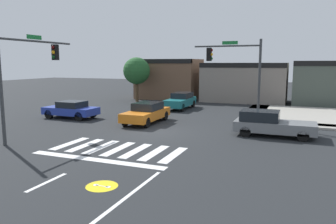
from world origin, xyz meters
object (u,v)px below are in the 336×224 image
at_px(traffic_signal_northeast, 236,66).
at_px(roadside_tree, 137,71).
at_px(traffic_signal_southwest, 28,65).
at_px(car_gray, 270,124).
at_px(car_teal, 181,101).
at_px(car_blue, 71,109).
at_px(car_orange, 146,113).

relative_size(traffic_signal_northeast, roadside_tree, 1.20).
bearing_deg(traffic_signal_southwest, traffic_signal_northeast, -46.51).
distance_m(car_gray, roadside_tree, 19.95).
distance_m(car_teal, roadside_tree, 7.88).
xyz_separation_m(car_teal, car_blue, (-6.08, -8.20, -0.08)).
xyz_separation_m(car_gray, car_orange, (-8.57, 1.10, 0.01)).
bearing_deg(traffic_signal_northeast, car_blue, 13.91).
bearing_deg(car_gray, car_blue, 177.20).
bearing_deg(roadside_tree, traffic_signal_southwest, -81.73).
distance_m(traffic_signal_northeast, car_orange, 7.18).
height_order(traffic_signal_southwest, car_blue, traffic_signal_southwest).
bearing_deg(car_teal, traffic_signal_northeast, 49.16).
bearing_deg(car_gray, roadside_tree, 140.51).
distance_m(traffic_signal_northeast, car_teal, 8.60).
xyz_separation_m(car_teal, car_orange, (0.21, -7.82, -0.03)).
bearing_deg(car_blue, traffic_signal_southwest, -70.52).
xyz_separation_m(car_teal, car_gray, (8.78, -8.92, -0.04)).
relative_size(traffic_signal_northeast, car_teal, 1.29).
bearing_deg(traffic_signal_northeast, traffic_signal_southwest, 43.49).
xyz_separation_m(traffic_signal_northeast, traffic_signal_southwest, (-9.85, -9.34, 0.08)).
distance_m(traffic_signal_southwest, car_orange, 8.55).
xyz_separation_m(traffic_signal_northeast, car_gray, (2.76, -3.72, -3.31)).
relative_size(car_gray, roadside_tree, 0.93).
xyz_separation_m(traffic_signal_southwest, car_teal, (3.83, 14.55, -3.35)).
distance_m(car_orange, roadside_tree, 13.53).
relative_size(traffic_signal_northeast, car_blue, 1.42).
height_order(car_orange, roadside_tree, roadside_tree).
bearing_deg(car_teal, car_blue, -36.56).
height_order(traffic_signal_southwest, car_gray, traffic_signal_southwest).
distance_m(traffic_signal_northeast, roadside_tree, 15.33).
bearing_deg(roadside_tree, car_orange, -59.77).
height_order(car_gray, roadside_tree, roadside_tree).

